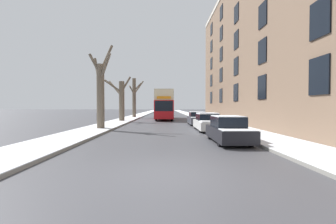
{
  "coord_description": "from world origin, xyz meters",
  "views": [
    {
      "loc": [
        -0.05,
        -6.37,
        1.9
      ],
      "look_at": [
        0.25,
        21.91,
        1.25
      ],
      "focal_mm": 24.0,
      "sensor_mm": 36.0,
      "label": 1
    }
  ],
  "objects": [
    {
      "name": "terrace_facade_right",
      "position": [
        11.71,
        16.69,
        8.41
      ],
      "size": [
        9.1,
        35.55,
        16.82
      ],
      "color": "#7A604C",
      "rests_on": "ground"
    },
    {
      "name": "double_decker_bus",
      "position": [
        -0.28,
        27.78,
        2.38
      ],
      "size": [
        2.56,
        11.76,
        4.2
      ],
      "color": "red",
      "rests_on": "ground"
    },
    {
      "name": "bare_tree_left_0",
      "position": [
        -5.37,
        12.05,
        3.16
      ],
      "size": [
        2.11,
        2.43,
        7.16
      ],
      "color": "brown",
      "rests_on": "ground"
    },
    {
      "name": "pedestrian_left_sidewalk",
      "position": [
        -5.73,
        12.66,
        0.87
      ],
      "size": [
        0.34,
        0.34,
        1.58
      ],
      "rotation": [
        0.0,
        0.0,
        5.61
      ],
      "color": "navy",
      "rests_on": "ground"
    },
    {
      "name": "oncoming_van",
      "position": [
        -1.33,
        44.1,
        1.34
      ],
      "size": [
        1.97,
        5.14,
        2.49
      ],
      "color": "#9EA3AD",
      "rests_on": "ground"
    },
    {
      "name": "sidewalk_right",
      "position": [
        5.78,
        53.0,
        0.08
      ],
      "size": [
        2.86,
        130.0,
        0.16
      ],
      "color": "gray",
      "rests_on": "ground"
    },
    {
      "name": "ground_plane",
      "position": [
        0.0,
        0.0,
        0.0
      ],
      "size": [
        320.0,
        320.0,
        0.0
      ],
      "primitive_type": "plane",
      "color": "#424247"
    },
    {
      "name": "bare_tree_left_1",
      "position": [
        -5.7,
        22.1,
        2.87
      ],
      "size": [
        3.32,
        3.35,
        5.76
      ],
      "color": "brown",
      "rests_on": "ground"
    },
    {
      "name": "parked_car_2",
      "position": [
        3.3,
        17.17,
        0.65
      ],
      "size": [
        1.81,
        4.15,
        1.39
      ],
      "color": "#474C56",
      "rests_on": "ground"
    },
    {
      "name": "bare_tree_left_2",
      "position": [
        -5.39,
        32.03,
        3.58
      ],
      "size": [
        2.15,
        3.54,
        6.76
      ],
      "color": "brown",
      "rests_on": "ground"
    },
    {
      "name": "sidewalk_left",
      "position": [
        -5.78,
        53.0,
        0.08
      ],
      "size": [
        2.86,
        130.0,
        0.16
      ],
      "color": "gray",
      "rests_on": "ground"
    },
    {
      "name": "parked_car_0",
      "position": [
        3.3,
        5.54,
        0.65
      ],
      "size": [
        1.72,
        4.04,
        1.42
      ],
      "color": "black",
      "rests_on": "ground"
    },
    {
      "name": "parked_car_1",
      "position": [
        3.3,
        11.52,
        0.66
      ],
      "size": [
        1.76,
        4.52,
        1.42
      ],
      "color": "silver",
      "rests_on": "ground"
    }
  ]
}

